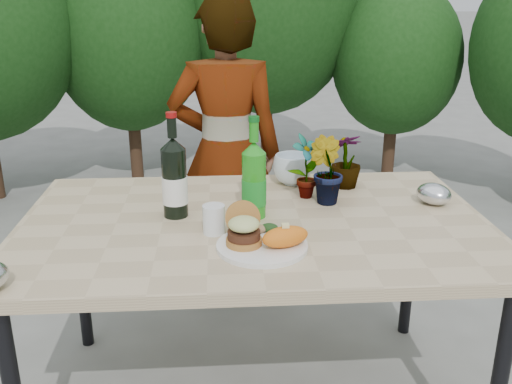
{
  "coord_description": "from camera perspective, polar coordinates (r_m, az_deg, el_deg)",
  "views": [
    {
      "loc": [
        -0.12,
        -1.8,
        1.5
      ],
      "look_at": [
        0.0,
        -0.08,
        0.88
      ],
      "focal_mm": 40.0,
      "sensor_mm": 36.0,
      "label": 1
    }
  ],
  "objects": [
    {
      "name": "shrub_hedge",
      "position": [
        3.56,
        -0.06,
        14.53
      ],
      "size": [
        6.88,
        5.18,
        2.39
      ],
      "color": "#382316",
      "rests_on": "ground"
    },
    {
      "name": "seedling_left",
      "position": [
        2.14,
        5.05,
        2.53
      ],
      "size": [
        0.15,
        0.15,
        0.24
      ],
      "primitive_type": "imported",
      "rotation": [
        0.0,
        0.0,
        0.71
      ],
      "color": "#28561D",
      "rests_on": "patio_table"
    },
    {
      "name": "plastic_cup",
      "position": [
        1.84,
        -4.24,
        -2.74
      ],
      "size": [
        0.07,
        0.07,
        0.09
      ],
      "primitive_type": "cylinder",
      "color": "white",
      "rests_on": "patio_table"
    },
    {
      "name": "sparkling_water",
      "position": [
        1.94,
        -0.21,
        1.1
      ],
      "size": [
        0.09,
        0.09,
        0.35
      ],
      "rotation": [
        0.0,
        0.0,
        0.33
      ],
      "color": "#1F8C19",
      "rests_on": "patio_table"
    },
    {
      "name": "dinner_plate",
      "position": [
        1.74,
        0.61,
        -5.44
      ],
      "size": [
        0.28,
        0.28,
        0.01
      ],
      "primitive_type": "cylinder",
      "color": "white",
      "rests_on": "patio_table"
    },
    {
      "name": "seedling_right",
      "position": [
        2.28,
        9.02,
        3.11
      ],
      "size": [
        0.15,
        0.15,
        0.22
      ],
      "primitive_type": "imported",
      "rotation": [
        0.0,
        0.0,
        3.45
      ],
      "color": "#2A6121",
      "rests_on": "patio_table"
    },
    {
      "name": "patio_table",
      "position": [
        1.98,
        -0.16,
        -4.34
      ],
      "size": [
        1.6,
        1.0,
        0.75
      ],
      "color": "tan",
      "rests_on": "ground"
    },
    {
      "name": "grilled_veg",
      "position": [
        1.82,
        0.93,
        -3.61
      ],
      "size": [
        0.08,
        0.05,
        0.03
      ],
      "color": "olive",
      "rests_on": "dinner_plate"
    },
    {
      "name": "sweet_potato",
      "position": [
        1.72,
        2.93,
        -4.48
      ],
      "size": [
        0.17,
        0.12,
        0.06
      ],
      "primitive_type": "ellipsoid",
      "rotation": [
        0.0,
        0.0,
        0.35
      ],
      "color": "orange",
      "rests_on": "dinner_plate"
    },
    {
      "name": "wine_bottle",
      "position": [
        1.97,
        -8.16,
        1.3
      ],
      "size": [
        0.09,
        0.09,
        0.37
      ],
      "rotation": [
        0.0,
        0.0,
        -0.19
      ],
      "color": "black",
      "rests_on": "patio_table"
    },
    {
      "name": "blue_bowl",
      "position": [
        2.3,
        3.68,
        2.27
      ],
      "size": [
        0.18,
        0.18,
        0.12
      ],
      "primitive_type": "imported",
      "rotation": [
        0.0,
        0.0,
        -0.18
      ],
      "color": "silver",
      "rests_on": "patio_table"
    },
    {
      "name": "person",
      "position": [
        2.76,
        -3.02,
        3.87
      ],
      "size": [
        0.55,
        0.36,
        1.5
      ],
      "primitive_type": "imported",
      "rotation": [
        0.0,
        0.0,
        3.14
      ],
      "color": "#A67453",
      "rests_on": "ground"
    },
    {
      "name": "seedling_mid",
      "position": [
        2.1,
        6.96,
        2.15
      ],
      "size": [
        0.17,
        0.17,
        0.24
      ],
      "primitive_type": "imported",
      "rotation": [
        0.0,
        0.0,
        2.25
      ],
      "color": "#2A551D",
      "rests_on": "patio_table"
    },
    {
      "name": "foil_packet_right",
      "position": [
        2.19,
        17.36,
        -0.18
      ],
      "size": [
        0.16,
        0.17,
        0.08
      ],
      "primitive_type": "ellipsoid",
      "rotation": [
        0.0,
        0.0,
        2.18
      ],
      "color": "silver",
      "rests_on": "patio_table"
    },
    {
      "name": "burger_stack",
      "position": [
        1.74,
        -1.25,
        -3.64
      ],
      "size": [
        0.11,
        0.16,
        0.11
      ],
      "color": "#B7722D",
      "rests_on": "dinner_plate"
    }
  ]
}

